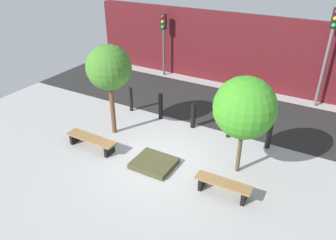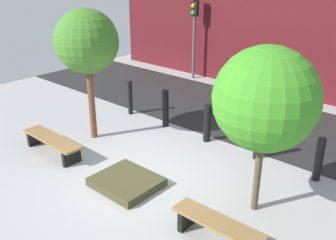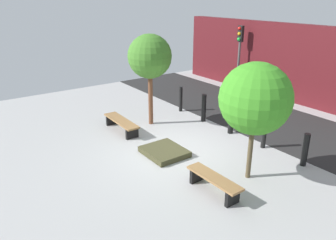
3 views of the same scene
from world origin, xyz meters
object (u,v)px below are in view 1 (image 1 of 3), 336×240
tree_behind_right_bench (245,108)px  bollard_right (229,126)px  bench_left (92,140)px  planter_bed (154,163)px  tree_behind_left_bench (109,68)px  traffic_light_west (164,33)px  bollard_far_right (269,135)px  bollard_far_left (131,99)px  bench_right (223,185)px  traffic_light_mid_west (330,42)px  bollard_left (161,106)px  bollard_center (193,116)px

tree_behind_right_bench → bollard_right: size_ratio=3.32×
bench_left → planter_bed: 2.47m
tree_behind_left_bench → traffic_light_west: (-1.45, 6.26, -0.31)m
planter_bed → tree_behind_right_bench: 3.43m
tree_behind_right_bench → bollard_right: (-0.98, 1.82, -1.76)m
bench_left → bollard_far_right: bollard_far_right is taller
bollard_far_left → traffic_light_west: 4.85m
bench_right → planter_bed: 2.47m
bollard_far_right → traffic_light_west: traffic_light_west is taller
traffic_light_west → traffic_light_mid_west: size_ratio=0.78×
bench_right → bollard_left: (-3.92, 3.10, 0.23)m
bollard_left → traffic_light_west: size_ratio=0.34×
tree_behind_right_bench → bollard_center: bearing=143.3°
bench_left → tree_behind_right_bench: bearing=15.5°
planter_bed → tree_behind_left_bench: (-2.45, 1.08, 2.49)m
planter_bed → traffic_light_mid_west: bearing=62.0°
bollard_far_left → traffic_light_mid_west: (6.84, 4.43, 2.33)m
traffic_light_mid_west → bollard_far_right: bearing=-102.2°
planter_bed → bollard_left: size_ratio=1.20×
bollard_far_right → traffic_light_west: bearing=147.1°
bench_right → bollard_left: size_ratio=1.50×
bench_left → bollard_center: 3.96m
bollard_center → bench_right: bearing=-51.7°
bench_right → bollard_far_right: 3.15m
bollard_far_left → bollard_far_right: bollard_far_left is taller
tree_behind_right_bench → bollard_far_left: 5.94m
tree_behind_left_bench → bollard_far_right: tree_behind_left_bench is taller
bollard_left → bollard_far_right: 4.41m
bench_right → tree_behind_left_bench: 5.54m
bollard_right → traffic_light_west: 7.19m
tree_behind_left_bench → traffic_light_west: 6.43m
tree_behind_left_bench → bollard_left: bearing=61.8°
planter_bed → traffic_light_west: bearing=118.0°
bollard_center → traffic_light_mid_west: bearing=48.6°
tree_behind_left_bench → traffic_light_mid_west: 8.92m
traffic_light_west → tree_behind_right_bench: bearing=-44.6°
planter_bed → tree_behind_right_bench: size_ratio=0.41×
bench_right → planter_bed: bearing=174.5°
traffic_light_mid_west → bench_left: bearing=-130.1°
bollard_far_right → bollard_far_left: bearing=180.0°
bench_left → bollard_left: 3.26m
bench_left → planter_bed: size_ratio=1.48×
bench_left → tree_behind_right_bench: 5.41m
bollard_far_right → planter_bed: bearing=-135.4°
bollard_far_left → bollard_right: 4.41m
bench_right → traffic_light_mid_west: size_ratio=0.39×
tree_behind_left_bench → traffic_light_mid_west: (6.35, 6.26, 0.29)m
bollard_far_left → bollard_right: size_ratio=1.13×
traffic_light_west → traffic_light_mid_west: bearing=0.0°
bollard_far_right → traffic_light_mid_west: 5.12m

